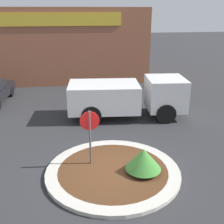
% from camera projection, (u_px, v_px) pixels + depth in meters
% --- Properties ---
extents(ground_plane, '(120.00, 120.00, 0.00)m').
position_uv_depth(ground_plane, '(113.00, 173.00, 9.88)').
color(ground_plane, '#2D2D30').
extents(traffic_island, '(4.70, 4.70, 0.13)m').
position_uv_depth(traffic_island, '(113.00, 171.00, 9.86)').
color(traffic_island, '#BCB7AD').
rests_on(traffic_island, ground_plane).
extents(stop_sign, '(0.69, 0.07, 2.16)m').
position_uv_depth(stop_sign, '(90.00, 129.00, 9.78)').
color(stop_sign, '#4C4C51').
rests_on(stop_sign, ground_plane).
extents(island_shrub, '(1.23, 1.23, 0.87)m').
position_uv_depth(island_shrub, '(143.00, 159.00, 9.54)').
color(island_shrub, brown).
rests_on(island_shrub, traffic_island).
extents(utility_truck, '(6.19, 2.82, 2.07)m').
position_uv_depth(utility_truck, '(127.00, 96.00, 14.68)').
color(utility_truck, white).
rests_on(utility_truck, ground_plane).
extents(storefront_building, '(15.14, 6.07, 5.56)m').
position_uv_depth(storefront_building, '(50.00, 44.00, 22.72)').
color(storefront_building, '#93563D').
rests_on(storefront_building, ground_plane).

